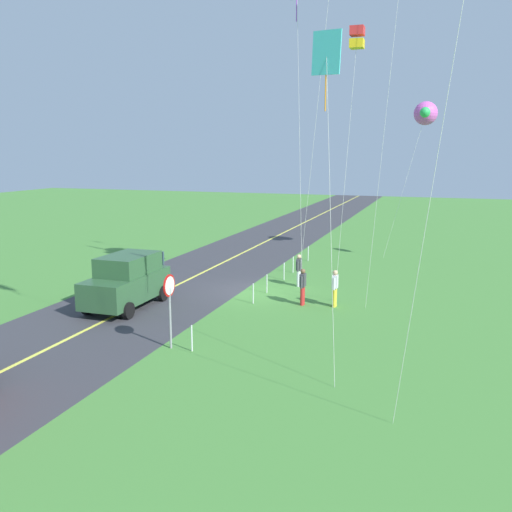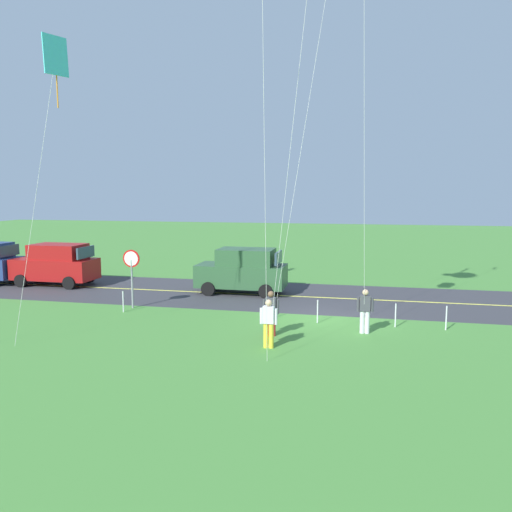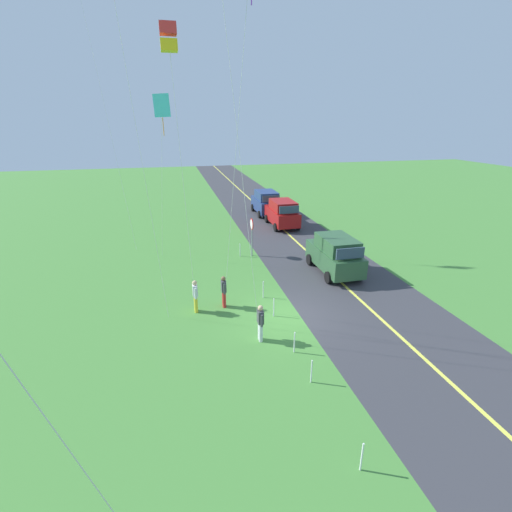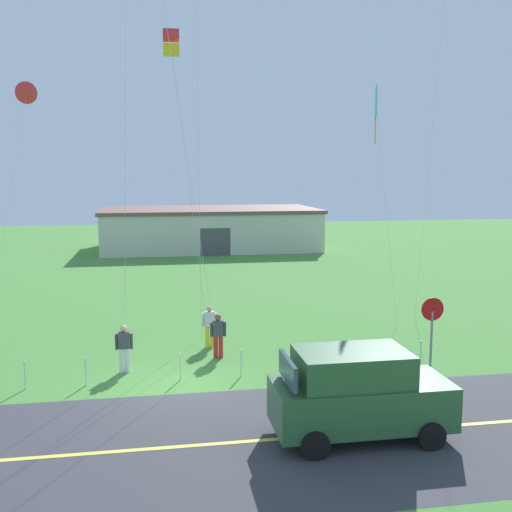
# 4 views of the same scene
# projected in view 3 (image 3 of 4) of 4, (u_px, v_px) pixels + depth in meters

# --- Properties ---
(ground_plane) EXTENTS (120.00, 120.00, 0.10)m
(ground_plane) POSITION_uv_depth(u_px,v_px,m) (289.00, 317.00, 17.01)
(ground_plane) COLOR #478438
(asphalt_road) EXTENTS (120.00, 7.00, 0.00)m
(asphalt_road) POSITION_uv_depth(u_px,v_px,m) (367.00, 307.00, 17.86)
(asphalt_road) COLOR #38383D
(asphalt_road) RESTS_ON ground
(road_centre_stripe) EXTENTS (120.00, 0.16, 0.00)m
(road_centre_stripe) POSITION_uv_depth(u_px,v_px,m) (367.00, 307.00, 17.86)
(road_centre_stripe) COLOR #E5E04C
(road_centre_stripe) RESTS_ON asphalt_road
(car_suv_foreground) EXTENTS (4.40, 2.12, 2.24)m
(car_suv_foreground) POSITION_uv_depth(u_px,v_px,m) (335.00, 254.00, 21.47)
(car_suv_foreground) COLOR #2D5633
(car_suv_foreground) RESTS_ON ground
(car_parked_east_far) EXTENTS (4.40, 2.12, 2.24)m
(car_parked_east_far) POSITION_uv_depth(u_px,v_px,m) (266.00, 202.00, 35.00)
(car_parked_east_far) COLOR navy
(car_parked_east_far) RESTS_ON ground
(car_parked_east_near) EXTENTS (4.40, 2.12, 2.24)m
(car_parked_east_near) POSITION_uv_depth(u_px,v_px,m) (282.00, 213.00, 30.95)
(car_parked_east_near) COLOR maroon
(car_parked_east_near) RESTS_ON ground
(stop_sign) EXTENTS (0.76, 0.08, 2.56)m
(stop_sign) POSITION_uv_depth(u_px,v_px,m) (252.00, 230.00, 23.95)
(stop_sign) COLOR gray
(stop_sign) RESTS_ON ground
(person_adult_near) EXTENTS (0.58, 0.22, 1.60)m
(person_adult_near) POSITION_uv_depth(u_px,v_px,m) (195.00, 295.00, 17.11)
(person_adult_near) COLOR yellow
(person_adult_near) RESTS_ON ground
(person_adult_companion) EXTENTS (0.58, 0.22, 1.60)m
(person_adult_companion) POSITION_uv_depth(u_px,v_px,m) (224.00, 290.00, 17.57)
(person_adult_companion) COLOR red
(person_adult_companion) RESTS_ON ground
(person_child_watcher) EXTENTS (0.58, 0.22, 1.60)m
(person_child_watcher) POSITION_uv_depth(u_px,v_px,m) (260.00, 322.00, 14.85)
(person_child_watcher) COLOR silver
(person_child_watcher) RESTS_ON ground
(kite_red_low) EXTENTS (1.51, 0.70, 11.58)m
(kite_red_low) POSITION_uv_depth(u_px,v_px,m) (168.00, 38.00, 12.34)
(kite_red_low) COLOR silver
(kite_red_low) RESTS_ON ground
(kite_orange_near) EXTENTS (1.69, 1.24, 9.90)m
(kite_orange_near) POSITION_uv_depth(u_px,v_px,m) (162.00, 109.00, 20.17)
(kite_orange_near) COLOR silver
(kite_orange_near) RESTS_ON ground
(fence_post_0) EXTENTS (0.05, 0.05, 0.90)m
(fence_post_0) POSITION_uv_depth(u_px,v_px,m) (362.00, 457.00, 9.37)
(fence_post_0) COLOR silver
(fence_post_0) RESTS_ON ground
(fence_post_1) EXTENTS (0.05, 0.05, 0.90)m
(fence_post_1) POSITION_uv_depth(u_px,v_px,m) (311.00, 371.00, 12.56)
(fence_post_1) COLOR silver
(fence_post_1) RESTS_ON ground
(fence_post_2) EXTENTS (0.05, 0.05, 0.90)m
(fence_post_2) POSITION_uv_depth(u_px,v_px,m) (294.00, 342.00, 14.20)
(fence_post_2) COLOR silver
(fence_post_2) RESTS_ON ground
(fence_post_3) EXTENTS (0.05, 0.05, 0.90)m
(fence_post_3) POSITION_uv_depth(u_px,v_px,m) (274.00, 307.00, 16.85)
(fence_post_3) COLOR silver
(fence_post_3) RESTS_ON ground
(fence_post_4) EXTENTS (0.05, 0.05, 0.90)m
(fence_post_4) POSITION_uv_depth(u_px,v_px,m) (263.00, 289.00, 18.63)
(fence_post_4) COLOR silver
(fence_post_4) RESTS_ON ground
(fence_post_5) EXTENTS (0.05, 0.05, 0.90)m
(fence_post_5) POSITION_uv_depth(u_px,v_px,m) (240.00, 250.00, 24.28)
(fence_post_5) COLOR silver
(fence_post_5) RESTS_ON ground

